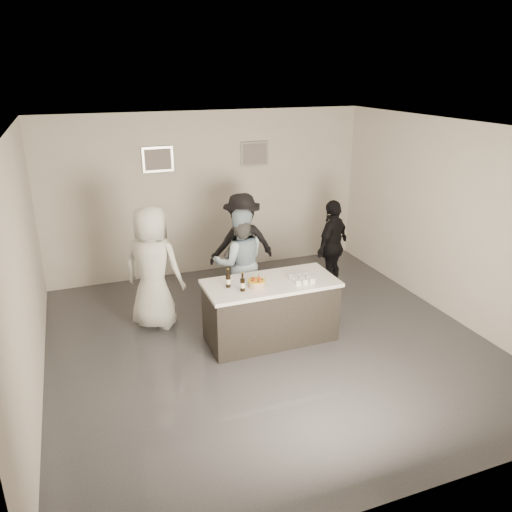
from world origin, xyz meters
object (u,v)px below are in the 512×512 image
person_main_blue (240,263)px  person_guest_back (242,243)px  person_guest_right (332,246)px  person_main_black (241,269)px  person_guest_left (153,268)px  beer_bottle_b (243,282)px  cake (257,284)px  beer_bottle_a (228,278)px  bar_counter (270,311)px

person_main_blue → person_guest_back: person_guest_back is taller
person_guest_right → person_main_black: bearing=-22.8°
person_guest_left → person_main_black: bearing=-149.1°
person_guest_left → beer_bottle_b: bearing=167.5°
cake → beer_bottle_b: bearing=-161.0°
cake → person_main_blue: bearing=84.2°
cake → beer_bottle_a: bearing=163.9°
cake → beer_bottle_b: size_ratio=0.93×
beer_bottle_b → person_guest_left: bearing=130.7°
person_main_black → person_guest_right: size_ratio=0.96×
person_guest_left → person_guest_back: bearing=-119.0°
cake → person_main_blue: 1.02m
beer_bottle_a → beer_bottle_b: same height
beer_bottle_a → beer_bottle_b: 0.23m
person_guest_left → person_guest_back: person_guest_left is taller
cake → person_guest_left: size_ratio=0.13×
beer_bottle_a → person_guest_right: person_guest_right is taller
person_guest_right → person_guest_back: (-1.47, 0.50, 0.06)m
beer_bottle_b → person_guest_back: 2.01m
person_guest_right → person_guest_back: size_ratio=0.93×
beer_bottle_a → person_main_blue: (0.47, 0.91, -0.17)m
bar_counter → person_guest_back: person_guest_back is taller
beer_bottle_a → person_main_blue: size_ratio=0.15×
bar_counter → beer_bottle_a: bearing=177.0°
person_main_blue → person_guest_left: size_ratio=0.91×
beer_bottle_a → person_guest_left: size_ratio=0.14×
person_guest_left → cake: bearing=175.5°
cake → person_guest_back: 1.86m
person_main_black → person_main_blue: 0.11m
cake → person_guest_left: person_guest_left is taller
cake → person_main_black: person_main_black is taller
bar_counter → person_guest_right: person_guest_right is taller
beer_bottle_b → beer_bottle_a: bearing=127.2°
bar_counter → person_guest_back: 1.80m
beer_bottle_a → person_main_black: 0.99m
person_main_black → person_main_blue: size_ratio=0.91×
person_main_blue → beer_bottle_b: bearing=81.8°
beer_bottle_b → person_guest_right: size_ratio=0.16×
bar_counter → beer_bottle_a: beer_bottle_a is taller
person_guest_left → person_guest_right: (3.12, 0.23, -0.13)m
cake → person_main_black: (0.09, 0.94, -0.15)m
bar_counter → person_guest_left: person_guest_left is taller
person_main_blue → person_guest_left: bearing=6.0°
person_main_black → person_main_blue: person_main_blue is taller
beer_bottle_a → cake: bearing=-16.1°
bar_counter → beer_bottle_a: (-0.61, 0.03, 0.58)m
person_main_black → person_guest_left: bearing=-12.8°
person_guest_right → person_guest_back: bearing=-53.2°
person_main_blue → person_guest_back: 0.86m
person_main_blue → person_guest_left: 1.33m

